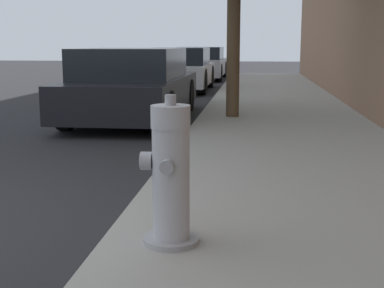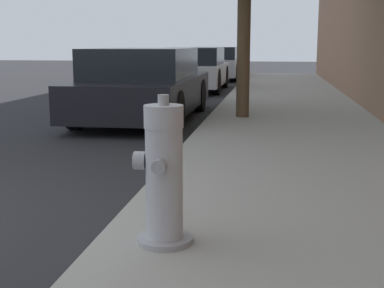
# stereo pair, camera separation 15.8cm
# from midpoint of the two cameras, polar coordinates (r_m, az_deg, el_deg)

# --- Properties ---
(sidewalk_slab) EXTENTS (2.87, 40.00, 0.16)m
(sidewalk_slab) POSITION_cam_midpoint_polar(r_m,az_deg,el_deg) (3.67, 14.53, -10.78)
(sidewalk_slab) COLOR #99968E
(sidewalk_slab) RESTS_ON ground_plane
(fire_hydrant) EXTENTS (0.37, 0.36, 0.94)m
(fire_hydrant) POSITION_cam_midpoint_polar(r_m,az_deg,el_deg) (3.33, -1.67, -3.50)
(fire_hydrant) COLOR #97979C
(fire_hydrant) RESTS_ON sidewalk_slab
(parked_car_near) EXTENTS (1.87, 4.45, 1.32)m
(parked_car_near) POSITION_cam_midpoint_polar(r_m,az_deg,el_deg) (9.98, -4.68, 6.28)
(parked_car_near) COLOR black
(parked_car_near) RESTS_ON ground_plane
(parked_car_mid) EXTENTS (1.77, 3.99, 1.28)m
(parked_car_mid) POSITION_cam_midpoint_polar(r_m,az_deg,el_deg) (16.21, 0.57, 7.95)
(parked_car_mid) COLOR silver
(parked_car_mid) RESTS_ON ground_plane
(parked_car_far) EXTENTS (1.83, 4.54, 1.27)m
(parked_car_far) POSITION_cam_midpoint_polar(r_m,az_deg,el_deg) (21.51, 2.86, 8.59)
(parked_car_far) COLOR #B7B7BC
(parked_car_far) RESTS_ON ground_plane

